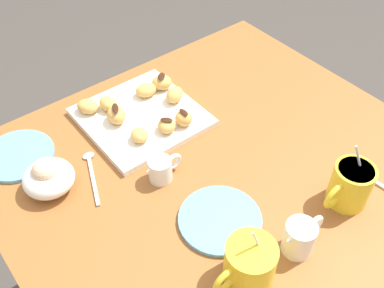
{
  "coord_description": "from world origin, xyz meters",
  "views": [
    {
      "loc": [
        0.48,
        0.51,
        1.49
      ],
      "look_at": [
        0.02,
        -0.07,
        0.75
      ],
      "focal_mm": 41.93,
      "sensor_mm": 36.0,
      "label": 1
    }
  ],
  "objects_px": {
    "beignet_3": "(146,90)",
    "beignet_6": "(88,106)",
    "coffee_mug_yellow_right": "(249,263)",
    "ice_cream_bowl": "(48,177)",
    "coffee_mug_yellow_left": "(350,184)",
    "beignet_8": "(116,115)",
    "beignet_1": "(167,125)",
    "beignet_5": "(162,82)",
    "beignet_2": "(175,95)",
    "saucer_sky_right": "(18,155)",
    "saucer_sky_left": "(220,220)",
    "pastry_plate_square": "(141,117)",
    "dining_table": "(216,199)",
    "beignet_7": "(140,135)",
    "chocolate_sauce_pitcher": "(161,169)",
    "beignet_4": "(184,119)",
    "cream_pitcher_white": "(300,237)",
    "beignet_0": "(108,104)"
  },
  "relations": [
    {
      "from": "pastry_plate_square",
      "to": "beignet_5",
      "type": "xyz_separation_m",
      "value": [
        -0.1,
        -0.06,
        0.03
      ]
    },
    {
      "from": "chocolate_sauce_pitcher",
      "to": "saucer_sky_left",
      "type": "relative_size",
      "value": 0.54
    },
    {
      "from": "beignet_0",
      "to": "beignet_4",
      "type": "relative_size",
      "value": 1.28
    },
    {
      "from": "chocolate_sauce_pitcher",
      "to": "beignet_5",
      "type": "height_order",
      "value": "chocolate_sauce_pitcher"
    },
    {
      "from": "beignet_4",
      "to": "beignet_1",
      "type": "bearing_deg",
      "value": -10.76
    },
    {
      "from": "beignet_5",
      "to": "beignet_7",
      "type": "distance_m",
      "value": 0.2
    },
    {
      "from": "beignet_2",
      "to": "beignet_6",
      "type": "xyz_separation_m",
      "value": [
        0.2,
        -0.1,
        -0.0
      ]
    },
    {
      "from": "cream_pitcher_white",
      "to": "saucer_sky_left",
      "type": "bearing_deg",
      "value": -61.71
    },
    {
      "from": "saucer_sky_right",
      "to": "beignet_6",
      "type": "xyz_separation_m",
      "value": [
        -0.2,
        -0.02,
        0.03
      ]
    },
    {
      "from": "chocolate_sauce_pitcher",
      "to": "beignet_3",
      "type": "relative_size",
      "value": 1.67
    },
    {
      "from": "dining_table",
      "to": "pastry_plate_square",
      "type": "xyz_separation_m",
      "value": [
        0.05,
        -0.23,
        0.14
      ]
    },
    {
      "from": "pastry_plate_square",
      "to": "saucer_sky_left",
      "type": "xyz_separation_m",
      "value": [
        0.05,
        0.36,
        -0.0
      ]
    },
    {
      "from": "coffee_mug_yellow_left",
      "to": "beignet_6",
      "type": "distance_m",
      "value": 0.64
    },
    {
      "from": "saucer_sky_left",
      "to": "beignet_8",
      "type": "bearing_deg",
      "value": -88.29
    },
    {
      "from": "beignet_1",
      "to": "beignet_5",
      "type": "height_order",
      "value": "beignet_5"
    },
    {
      "from": "coffee_mug_yellow_right",
      "to": "chocolate_sauce_pitcher",
      "type": "relative_size",
      "value": 1.47
    },
    {
      "from": "saucer_sky_right",
      "to": "dining_table",
      "type": "bearing_deg",
      "value": 139.23
    },
    {
      "from": "coffee_mug_yellow_left",
      "to": "cream_pitcher_white",
      "type": "distance_m",
      "value": 0.17
    },
    {
      "from": "saucer_sky_left",
      "to": "beignet_8",
      "type": "distance_m",
      "value": 0.37
    },
    {
      "from": "saucer_sky_right",
      "to": "coffee_mug_yellow_left",
      "type": "bearing_deg",
      "value": 131.74
    },
    {
      "from": "dining_table",
      "to": "beignet_2",
      "type": "relative_size",
      "value": 17.4
    },
    {
      "from": "coffee_mug_yellow_left",
      "to": "beignet_8",
      "type": "distance_m",
      "value": 0.56
    },
    {
      "from": "beignet_3",
      "to": "beignet_5",
      "type": "xyz_separation_m",
      "value": [
        -0.05,
        0.0,
        0.0
      ]
    },
    {
      "from": "coffee_mug_yellow_right",
      "to": "ice_cream_bowl",
      "type": "relative_size",
      "value": 1.22
    },
    {
      "from": "coffee_mug_yellow_left",
      "to": "beignet_5",
      "type": "bearing_deg",
      "value": -80.52
    },
    {
      "from": "beignet_3",
      "to": "beignet_8",
      "type": "xyz_separation_m",
      "value": [
        0.11,
        0.04,
        0.0
      ]
    },
    {
      "from": "coffee_mug_yellow_right",
      "to": "beignet_8",
      "type": "height_order",
      "value": "coffee_mug_yellow_right"
    },
    {
      "from": "beignet_1",
      "to": "beignet_2",
      "type": "distance_m",
      "value": 0.11
    },
    {
      "from": "cream_pitcher_white",
      "to": "saucer_sky_left",
      "type": "relative_size",
      "value": 0.61
    },
    {
      "from": "saucer_sky_left",
      "to": "beignet_6",
      "type": "relative_size",
      "value": 3.11
    },
    {
      "from": "beignet_6",
      "to": "ice_cream_bowl",
      "type": "bearing_deg",
      "value": 40.83
    },
    {
      "from": "saucer_sky_left",
      "to": "beignet_7",
      "type": "relative_size",
      "value": 3.73
    },
    {
      "from": "beignet_8",
      "to": "coffee_mug_yellow_left",
      "type": "bearing_deg",
      "value": 117.0
    },
    {
      "from": "beignet_2",
      "to": "beignet_4",
      "type": "xyz_separation_m",
      "value": [
        0.04,
        0.09,
        0.0
      ]
    },
    {
      "from": "coffee_mug_yellow_left",
      "to": "beignet_1",
      "type": "relative_size",
      "value": 3.02
    },
    {
      "from": "beignet_1",
      "to": "coffee_mug_yellow_right",
      "type": "bearing_deg",
      "value": 74.83
    },
    {
      "from": "ice_cream_bowl",
      "to": "beignet_2",
      "type": "xyz_separation_m",
      "value": [
        -0.38,
        -0.06,
        -0.0
      ]
    },
    {
      "from": "dining_table",
      "to": "beignet_3",
      "type": "relative_size",
      "value": 17.42
    },
    {
      "from": "beignet_3",
      "to": "beignet_6",
      "type": "bearing_deg",
      "value": -13.65
    },
    {
      "from": "beignet_0",
      "to": "beignet_2",
      "type": "bearing_deg",
      "value": 153.17
    },
    {
      "from": "coffee_mug_yellow_right",
      "to": "beignet_1",
      "type": "height_order",
      "value": "coffee_mug_yellow_right"
    },
    {
      "from": "beignet_3",
      "to": "coffee_mug_yellow_left",
      "type": "bearing_deg",
      "value": 104.67
    },
    {
      "from": "chocolate_sauce_pitcher",
      "to": "beignet_5",
      "type": "bearing_deg",
      "value": -126.13
    },
    {
      "from": "cream_pitcher_white",
      "to": "saucer_sky_right",
      "type": "xyz_separation_m",
      "value": [
        0.32,
        -0.57,
        -0.03
      ]
    },
    {
      "from": "saucer_sky_right",
      "to": "beignet_7",
      "type": "xyz_separation_m",
      "value": [
        -0.24,
        0.14,
        0.03
      ]
    },
    {
      "from": "beignet_0",
      "to": "beignet_2",
      "type": "xyz_separation_m",
      "value": [
        -0.15,
        0.08,
        0.0
      ]
    },
    {
      "from": "beignet_7",
      "to": "beignet_5",
      "type": "bearing_deg",
      "value": -140.63
    },
    {
      "from": "pastry_plate_square",
      "to": "beignet_3",
      "type": "xyz_separation_m",
      "value": [
        -0.05,
        -0.06,
        0.02
      ]
    },
    {
      "from": "coffee_mug_yellow_left",
      "to": "beignet_3",
      "type": "height_order",
      "value": "coffee_mug_yellow_left"
    },
    {
      "from": "beignet_3",
      "to": "beignet_4",
      "type": "distance_m",
      "value": 0.15
    }
  ]
}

